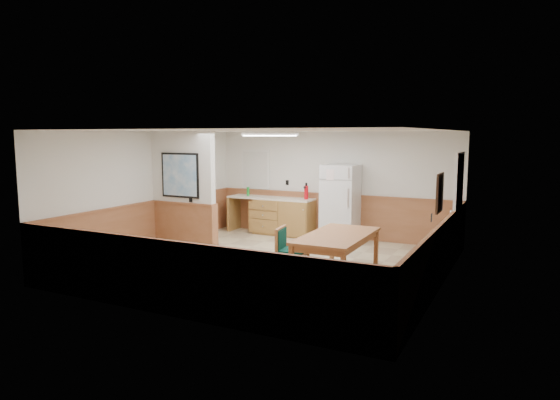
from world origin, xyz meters
The scene contains 20 objects.
ground centered at (0.00, 0.00, 0.00)m, with size 6.00×6.00×0.00m, color #C6B68E.
ceiling centered at (0.00, 0.00, 2.50)m, with size 6.00×6.00×0.02m, color white.
back_wall centered at (0.00, 3.00, 1.25)m, with size 6.00×0.02×2.50m, color silver.
right_wall centered at (3.00, 0.00, 1.25)m, with size 0.02×6.00×2.50m, color silver.
left_wall centered at (-3.00, 0.00, 1.25)m, with size 0.02×6.00×2.50m, color silver.
wainscot_back centered at (0.00, 2.98, 0.50)m, with size 6.00×0.04×1.00m, color #9F613F.
wainscot_right centered at (2.98, 0.00, 0.50)m, with size 0.04×6.00×1.00m, color #9F613F.
wainscot_left centered at (-2.98, 0.00, 0.50)m, with size 0.04×6.00×1.00m, color #9F613F.
partition_wall centered at (-2.25, 0.19, 1.23)m, with size 1.50×0.20×2.50m.
kitchen_counter centered at (-1.21, 2.68, 0.46)m, with size 2.20×0.61×1.00m.
exterior_door centered at (2.96, 1.90, 1.05)m, with size 0.07×1.02×2.15m.
kitchen_window centered at (-2.10, 2.98, 1.55)m, with size 0.80×0.04×1.00m.
wall_painting centered at (2.97, -0.30, 1.55)m, with size 0.04×0.50×0.60m.
fluorescent_fixture centered at (-0.80, 1.30, 2.45)m, with size 1.20×0.30×0.09m.
refrigerator centered at (0.33, 2.63, 0.88)m, with size 0.78×0.72×1.76m.
dining_table centered at (1.31, -0.24, 0.66)m, with size 1.00×1.97×0.75m.
dining_bench centered at (2.74, -0.33, 0.34)m, with size 0.49×1.48×0.45m.
dining_chair centered at (0.52, -0.54, 0.49)m, with size 0.76×0.57×0.85m.
fire_extinguisher centered at (-0.57, 2.72, 1.07)m, with size 0.13×0.13×0.39m.
soap_bottle centered at (-2.17, 2.71, 1.01)m, with size 0.07×0.07×0.22m, color green.
Camera 1 is at (4.18, -8.09, 2.42)m, focal length 32.00 mm.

